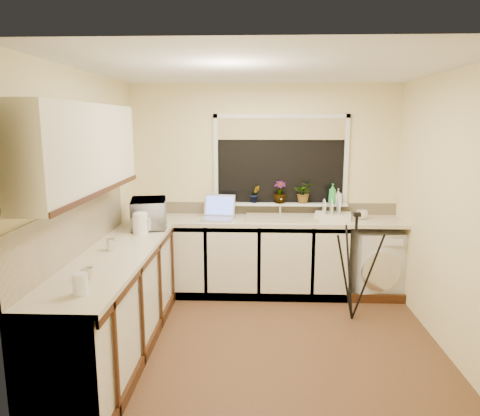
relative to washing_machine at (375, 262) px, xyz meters
name	(u,v)px	position (x,y,z in m)	size (l,w,h in m)	color
floor	(264,339)	(-1.31, -1.21, -0.39)	(3.20, 3.20, 0.00)	brown
ceiling	(267,68)	(-1.31, -1.21, 2.06)	(3.20, 3.20, 0.00)	white
wall_back	(264,187)	(-1.31, 0.29, 0.84)	(3.20, 3.20, 0.00)	#F7E4A4
wall_front	(270,264)	(-1.31, -2.71, 0.84)	(3.20, 3.20, 0.00)	#F7E4A4
wall_left	(88,210)	(-2.91, -1.21, 0.84)	(3.00, 3.00, 0.00)	#F7E4A4
wall_right	(448,213)	(0.29, -1.21, 0.84)	(3.00, 3.00, 0.00)	#F7E4A4
base_cabinet_back	(236,257)	(-1.64, -0.01, 0.04)	(2.55, 0.60, 0.86)	silver
base_cabinet_left	(115,307)	(-2.61, -1.51, 0.04)	(0.54, 2.40, 0.86)	silver
worktop_back	(264,220)	(-1.31, -0.01, 0.49)	(3.20, 0.60, 0.04)	beige
worktop_left	(112,257)	(-2.61, -1.51, 0.49)	(0.60, 2.40, 0.04)	beige
upper_cabinet	(82,149)	(-2.75, -1.66, 1.41)	(0.28, 1.90, 0.70)	silver
splashback_left	(77,229)	(-2.90, -1.51, 0.74)	(0.02, 2.40, 0.45)	beige
splashback_back	(263,208)	(-1.31, 0.28, 0.58)	(3.20, 0.02, 0.14)	beige
window_glass	(281,161)	(-1.11, 0.27, 1.16)	(1.50, 0.02, 1.00)	black
window_blind	(281,129)	(-1.11, 0.25, 1.54)	(1.50, 0.02, 0.25)	tan
windowsill	(280,204)	(-1.11, 0.22, 0.65)	(1.60, 0.14, 0.03)	white
sink	(281,218)	(-1.11, -0.01, 0.53)	(0.82, 0.46, 0.03)	tan
faucet	(280,206)	(-1.11, 0.17, 0.63)	(0.03, 0.03, 0.24)	silver
washing_machine	(375,262)	(0.00, 0.00, 0.00)	(0.55, 0.53, 0.77)	silver
laptop	(218,213)	(-1.84, -0.03, 0.58)	(0.40, 0.38, 0.27)	#ABACB3
kettle	(140,224)	(-2.56, -0.76, 0.61)	(0.15, 0.15, 0.20)	white
dish_rack	(333,216)	(-0.51, 0.03, 0.54)	(0.41, 0.31, 0.06)	beige
tripod	(354,267)	(-0.40, -0.72, 0.18)	(0.55, 0.55, 1.13)	black
glass_jug	(80,284)	(-2.54, -2.40, 0.58)	(0.10, 0.10, 0.14)	white
steel_jar	(111,245)	(-2.67, -1.38, 0.56)	(0.08, 0.08, 0.10)	silver
microwave	(149,213)	(-2.54, -0.46, 0.66)	(0.54, 0.36, 0.30)	white
plant_b	(255,194)	(-1.41, 0.21, 0.77)	(0.12, 0.09, 0.21)	#999999
plant_c	(280,192)	(-1.12, 0.19, 0.80)	(0.15, 0.15, 0.27)	#999999
plant_d	(304,193)	(-0.83, 0.21, 0.79)	(0.23, 0.20, 0.25)	#999999
soap_bottle_green	(332,194)	(-0.50, 0.18, 0.78)	(0.09, 0.09, 0.24)	green
soap_bottle_clear	(338,196)	(-0.42, 0.20, 0.75)	(0.08, 0.08, 0.18)	#999999
cup_back	(362,215)	(-0.17, 0.01, 0.56)	(0.13, 0.13, 0.10)	silver
cup_left	(87,273)	(-2.60, -2.11, 0.56)	(0.09, 0.09, 0.09)	beige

